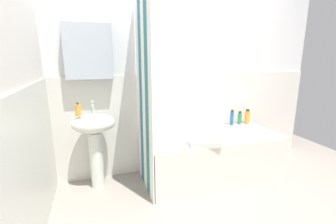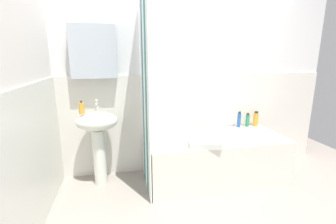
% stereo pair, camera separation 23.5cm
% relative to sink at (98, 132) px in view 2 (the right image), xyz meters
% --- Properties ---
extents(wall_back_tiled, '(3.60, 0.18, 2.40)m').
position_rel_sink_xyz_m(wall_back_tiled, '(1.03, 0.23, 0.53)').
color(wall_back_tiled, silver).
rests_on(wall_back_tiled, ground_plane).
extents(wall_left_tiled, '(0.07, 1.81, 2.40)m').
position_rel_sink_xyz_m(wall_left_tiled, '(-0.47, -0.69, 0.51)').
color(wall_left_tiled, silver).
rests_on(wall_left_tiled, ground_plane).
extents(sink, '(0.44, 0.34, 0.83)m').
position_rel_sink_xyz_m(sink, '(0.00, 0.00, 0.00)').
color(sink, silver).
rests_on(sink, ground_plane).
extents(faucet, '(0.03, 0.12, 0.12)m').
position_rel_sink_xyz_m(faucet, '(0.00, 0.08, 0.28)').
color(faucet, silver).
rests_on(faucet, sink).
extents(soap_dispenser, '(0.06, 0.06, 0.14)m').
position_rel_sink_xyz_m(soap_dispenser, '(-0.14, -0.03, 0.28)').
color(soap_dispenser, gold).
rests_on(soap_dispenser, sink).
extents(bathtub, '(1.56, 0.70, 0.52)m').
position_rel_sink_xyz_m(bathtub, '(1.30, -0.16, -0.35)').
color(bathtub, silver).
rests_on(bathtub, ground_plane).
extents(shower_curtain, '(0.01, 0.70, 2.00)m').
position_rel_sink_xyz_m(shower_curtain, '(0.51, -0.16, 0.39)').
color(shower_curtain, white).
rests_on(shower_curtain, ground_plane).
extents(shampoo_bottle, '(0.06, 0.06, 0.20)m').
position_rel_sink_xyz_m(shampoo_bottle, '(1.98, 0.12, 0.00)').
color(shampoo_bottle, orange).
rests_on(shampoo_bottle, bathtub).
extents(conditioner_bottle, '(0.05, 0.05, 0.18)m').
position_rel_sink_xyz_m(conditioner_bottle, '(1.86, 0.13, -0.01)').
color(conditioner_bottle, '#2B8258').
rests_on(conditioner_bottle, bathtub).
extents(body_wash_bottle, '(0.05, 0.05, 0.21)m').
position_rel_sink_xyz_m(body_wash_bottle, '(1.74, 0.12, 0.01)').
color(body_wash_bottle, '#285599').
rests_on(body_wash_bottle, bathtub).
extents(towel_folded, '(0.36, 0.27, 0.06)m').
position_rel_sink_xyz_m(towel_folded, '(1.08, -0.41, -0.06)').
color(towel_folded, silver).
rests_on(towel_folded, bathtub).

